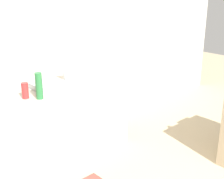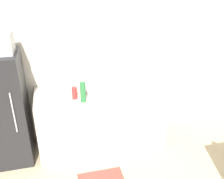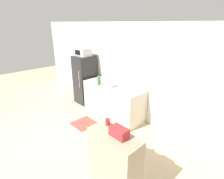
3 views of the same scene
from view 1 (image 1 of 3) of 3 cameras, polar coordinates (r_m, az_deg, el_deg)
name	(u,v)px [view 1 (image 1 of 3)]	position (r m, az deg, el deg)	size (l,w,h in m)	color
wall_back	(19,51)	(3.85, -16.64, 6.78)	(8.00, 0.06, 2.60)	silver
counter	(52,123)	(3.85, -10.85, -5.96)	(1.89, 0.70, 0.92)	beige
sink_basin	(49,85)	(3.63, -11.46, 0.80)	(0.37, 0.29, 0.06)	#9EA3A8
bottle_tall	(39,86)	(3.27, -13.21, 0.65)	(0.07, 0.07, 0.28)	#2D7F42
bottle_short	(25,91)	(3.34, -15.61, -0.19)	(0.07, 0.07, 0.17)	red
paper_towel_roll	(67,71)	(3.77, -8.15, 3.28)	(0.11, 0.11, 0.26)	white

